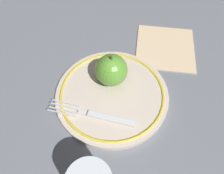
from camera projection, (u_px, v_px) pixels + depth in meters
ground_plane at (105, 104)px, 0.47m from camera, size 2.00×2.00×0.00m
plate at (112, 94)px, 0.47m from camera, size 0.24×0.24×0.02m
apple_red_whole at (111, 70)px, 0.46m from camera, size 0.07×0.07×0.08m
fork at (93, 115)px, 0.43m from camera, size 0.11×0.16×0.00m
napkin_folded at (165, 47)px, 0.56m from camera, size 0.20×0.20×0.01m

